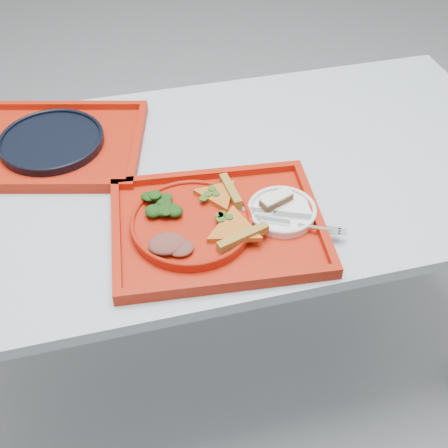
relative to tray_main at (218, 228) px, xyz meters
The scene contains 14 objects.
ground 0.78m from the tray_main, 80.96° to the left, with size 10.00×10.00×0.00m, color gray.
table 0.21m from the tray_main, 80.96° to the left, with size 1.60×0.80×0.75m.
tray_main is the anchor object (origin of this frame).
tray_far 0.51m from the tray_main, 131.08° to the left, with size 0.45×0.35×0.01m, color #A61B08.
dinner_plate 0.06m from the tray_main, 169.70° to the left, with size 0.26×0.26×0.02m, color #A81C0B.
side_plate 0.15m from the tray_main, ahead, with size 0.15×0.15×0.01m, color white.
navy_plate 0.51m from the tray_main, 131.08° to the left, with size 0.26×0.26×0.02m, color black.
pizza_slice_a 0.06m from the tray_main, 57.02° to the right, with size 0.13×0.12×0.02m, color orange, non-canonical shape.
pizza_slice_b 0.08m from the tray_main, 74.94° to the left, with size 0.12×0.10×0.02m, color orange, non-canonical shape.
salad_heap 0.13m from the tray_main, 147.01° to the left, with size 0.08×0.08×0.04m, color black.
meat_portion 0.13m from the tray_main, 155.65° to the right, with size 0.08×0.06×0.02m, color brown.
dessert_bar 0.15m from the tray_main, 10.62° to the left, with size 0.08×0.06×0.02m.
knife 0.14m from the tray_main, ahead, with size 0.18×0.02×0.01m, color silver.
fork 0.17m from the tray_main, 18.24° to the right, with size 0.18×0.02×0.01m, color silver.
Camera 1 is at (-0.23, -1.03, 1.62)m, focal length 45.00 mm.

